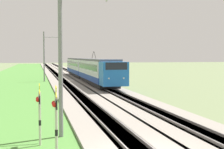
{
  "coord_description": "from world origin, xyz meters",
  "views": [
    {
      "loc": [
        -11.83,
        4.12,
        4.24
      ],
      "look_at": [
        22.48,
        -4.17,
        2.19
      ],
      "focal_mm": 50.0,
      "sensor_mm": 36.0,
      "label": 1
    }
  ],
  "objects_px": {
    "crossing_signal_near": "(56,116)",
    "crossing_signal_aux": "(39,109)",
    "passenger_train": "(87,68)",
    "catenary_mast_near": "(62,55)",
    "catenary_mast_mid": "(44,56)"
  },
  "relations": [
    {
      "from": "crossing_signal_aux",
      "to": "passenger_train",
      "type": "bearing_deg",
      "value": -102.23
    },
    {
      "from": "passenger_train",
      "to": "catenary_mast_near",
      "type": "bearing_deg",
      "value": -10.95
    },
    {
      "from": "crossing_signal_aux",
      "to": "catenary_mast_near",
      "type": "relative_size",
      "value": 0.36
    },
    {
      "from": "catenary_mast_mid",
      "to": "passenger_train",
      "type": "bearing_deg",
      "value": -89.0
    },
    {
      "from": "passenger_train",
      "to": "crossing_signal_aux",
      "type": "distance_m",
      "value": 38.74
    },
    {
      "from": "crossing_signal_aux",
      "to": "catenary_mast_mid",
      "type": "xyz_separation_m",
      "value": [
        37.74,
        -1.15,
        2.48
      ]
    },
    {
      "from": "crossing_signal_near",
      "to": "crossing_signal_aux",
      "type": "xyz_separation_m",
      "value": [
        2.26,
        0.62,
        -0.07
      ]
    },
    {
      "from": "crossing_signal_near",
      "to": "crossing_signal_aux",
      "type": "bearing_deg",
      "value": -74.71
    },
    {
      "from": "crossing_signal_aux",
      "to": "catenary_mast_near",
      "type": "bearing_deg",
      "value": -129.89
    },
    {
      "from": "catenary_mast_mid",
      "to": "catenary_mast_near",
      "type": "bearing_deg",
      "value": 180.0
    },
    {
      "from": "crossing_signal_near",
      "to": "crossing_signal_aux",
      "type": "distance_m",
      "value": 2.34
    },
    {
      "from": "passenger_train",
      "to": "catenary_mast_mid",
      "type": "distance_m",
      "value": 7.33
    },
    {
      "from": "passenger_train",
      "to": "crossing_signal_near",
      "type": "distance_m",
      "value": 40.84
    },
    {
      "from": "catenary_mast_mid",
      "to": "crossing_signal_aux",
      "type": "bearing_deg",
      "value": 178.26
    },
    {
      "from": "catenary_mast_near",
      "to": "crossing_signal_aux",
      "type": "bearing_deg",
      "value": 140.11
    }
  ]
}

